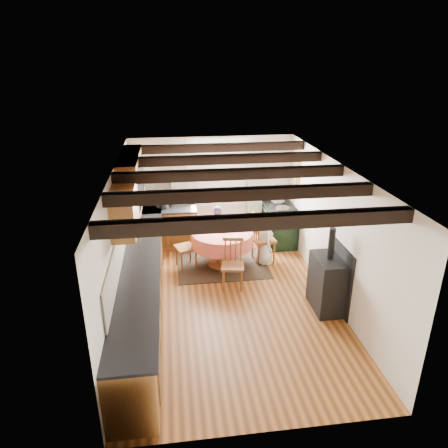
{
  "coord_description": "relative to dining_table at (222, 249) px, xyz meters",
  "views": [
    {
      "loc": [
        -0.93,
        -6.14,
        4.02
      ],
      "look_at": [
        0.0,
        0.8,
        1.15
      ],
      "focal_mm": 33.14,
      "sensor_mm": 36.0,
      "label": 1
    }
  ],
  "objects": [
    {
      "name": "floor",
      "position": [
        -0.04,
        -1.38,
        -0.37
      ],
      "size": [
        3.6,
        5.5,
        0.0
      ],
      "primitive_type": "cube",
      "color": "#AC5F29",
      "rests_on": "ground"
    },
    {
      "name": "worktop_left",
      "position": [
        -1.52,
        -1.38,
        0.53
      ],
      "size": [
        0.64,
        5.3,
        0.04
      ],
      "primitive_type": "cube",
      "color": "black",
      "rests_on": "base_cabinet_left"
    },
    {
      "name": "bowl_a",
      "position": [
        0.04,
        0.06,
        0.4
      ],
      "size": [
        0.25,
        0.25,
        0.05
      ],
      "primitive_type": "imported",
      "rotation": [
        0.0,
        0.0,
        1.26
      ],
      "color": "silver",
      "rests_on": "dining_table"
    },
    {
      "name": "wall_back",
      "position": [
        -0.04,
        1.37,
        0.83
      ],
      "size": [
        3.6,
        0.0,
        2.4
      ],
      "primitive_type": "cube",
      "color": "silver",
      "rests_on": "ground"
    },
    {
      "name": "aga_range",
      "position": [
        1.43,
        0.92,
        0.08
      ],
      "size": [
        0.64,
        0.99,
        0.92
      ],
      "primitive_type": null,
      "color": "black",
      "rests_on": "floor"
    },
    {
      "name": "cup",
      "position": [
        0.17,
        0.27,
        0.43
      ],
      "size": [
        0.12,
        0.12,
        0.1
      ],
      "primitive_type": "imported",
      "rotation": [
        0.0,
        0.0,
        3.21
      ],
      "color": "silver",
      "rests_on": "dining_table"
    },
    {
      "name": "chair_near",
      "position": [
        0.08,
        -0.89,
        0.1
      ],
      "size": [
        0.48,
        0.5,
        0.95
      ],
      "primitive_type": null,
      "rotation": [
        0.0,
        0.0,
        -0.2
      ],
      "color": "brown",
      "rests_on": "floor"
    },
    {
      "name": "wall_picture",
      "position": [
        1.73,
        0.92,
        1.33
      ],
      "size": [
        0.04,
        0.5,
        0.6
      ],
      "primitive_type": "cube",
      "color": "gold",
      "rests_on": "wall_right"
    },
    {
      "name": "base_cabinet_back",
      "position": [
        -1.09,
        1.07,
        0.07
      ],
      "size": [
        1.3,
        0.6,
        0.88
      ],
      "primitive_type": "cube",
      "color": "#965F31",
      "rests_on": "floor"
    },
    {
      "name": "window_pane",
      "position": [
        0.06,
        1.36,
        1.23
      ],
      "size": [
        1.2,
        0.01,
        1.4
      ],
      "primitive_type": "cube",
      "color": "white",
      "rests_on": "wall_back"
    },
    {
      "name": "bowl_b",
      "position": [
        0.07,
        0.41,
        0.4
      ],
      "size": [
        0.2,
        0.2,
        0.05
      ],
      "primitive_type": "imported",
      "rotation": [
        0.0,
        0.0,
        1.41
      ],
      "color": "silver",
      "rests_on": "dining_table"
    },
    {
      "name": "base_cabinet_left",
      "position": [
        -1.54,
        -1.38,
        0.07
      ],
      "size": [
        0.6,
        5.3,
        0.88
      ],
      "primitive_type": "cube",
      "color": "#965F31",
      "rests_on": "floor"
    },
    {
      "name": "wall_cabinet_solid",
      "position": [
        -1.67,
        -1.68,
        1.53
      ],
      "size": [
        0.34,
        0.9,
        0.7
      ],
      "primitive_type": "cube",
      "color": "#965F31",
      "rests_on": "wall_left"
    },
    {
      "name": "rug",
      "position": [
        0.0,
        0.0,
        -0.37
      ],
      "size": [
        1.84,
        1.43,
        0.01
      ],
      "primitive_type": "cube",
      "color": "#3C2E24",
      "rests_on": "floor"
    },
    {
      "name": "wall_cabinet_glass",
      "position": [
        -1.67,
        -0.18,
        1.58
      ],
      "size": [
        0.34,
        1.8,
        0.9
      ],
      "primitive_type": "cube",
      "color": "#965F31",
      "rests_on": "wall_left"
    },
    {
      "name": "beam_e",
      "position": [
        -0.04,
        0.62,
        1.94
      ],
      "size": [
        3.6,
        0.16,
        0.16
      ],
      "primitive_type": "cube",
      "color": "black",
      "rests_on": "ceiling"
    },
    {
      "name": "wall_front",
      "position": [
        -0.04,
        -4.13,
        0.83
      ],
      "size": [
        3.6,
        0.0,
        2.4
      ],
      "primitive_type": "cube",
      "color": "silver",
      "rests_on": "ground"
    },
    {
      "name": "cast_iron_stove",
      "position": [
        1.54,
        -1.79,
        0.36
      ],
      "size": [
        0.44,
        0.74,
        1.48
      ],
      "primitive_type": null,
      "color": "black",
      "rests_on": "floor"
    },
    {
      "name": "curtain_right",
      "position": [
        0.91,
        1.27,
        0.73
      ],
      "size": [
        0.35,
        0.1,
        2.1
      ],
      "primitive_type": "cube",
      "color": "#979F91",
      "rests_on": "wall_back"
    },
    {
      "name": "canister_wide",
      "position": [
        -1.13,
        1.05,
        0.65
      ],
      "size": [
        0.18,
        0.18,
        0.2
      ],
      "primitive_type": "cylinder",
      "color": "#262628",
      "rests_on": "worktop_back"
    },
    {
      "name": "curtain_left",
      "position": [
        -0.79,
        1.27,
        0.73
      ],
      "size": [
        0.35,
        0.1,
        2.1
      ],
      "primitive_type": "cube",
      "color": "#979F91",
      "rests_on": "wall_back"
    },
    {
      "name": "ceiling",
      "position": [
        -0.04,
        -1.38,
        2.03
      ],
      "size": [
        3.6,
        5.5,
        0.0
      ],
      "primitive_type": "cube",
      "color": "white",
      "rests_on": "ground"
    },
    {
      "name": "beam_c",
      "position": [
        -0.04,
        -1.38,
        1.94
      ],
      "size": [
        3.6,
        0.16,
        0.16
      ],
      "primitive_type": "cube",
      "color": "black",
      "rests_on": "ceiling"
    },
    {
      "name": "canister_tall",
      "position": [
        -1.25,
        1.15,
        0.68
      ],
      "size": [
        0.16,
        0.16,
        0.27
      ],
      "primitive_type": "cylinder",
      "color": "#262628",
      "rests_on": "worktop_back"
    },
    {
      "name": "child_far",
      "position": [
        -0.03,
        0.66,
        0.16
      ],
      "size": [
        0.43,
        0.32,
        1.06
      ],
      "primitive_type": "imported",
      "rotation": [
        0.0,
        0.0,
        2.96
      ],
      "color": "#29253D",
      "rests_on": "floor"
    },
    {
      "name": "child_right",
      "position": [
        0.87,
        -0.0,
        0.17
      ],
      "size": [
        0.39,
        0.56,
        1.09
      ],
      "primitive_type": "imported",
      "rotation": [
        0.0,
        0.0,
        1.66
      ],
      "color": "beige",
      "rests_on": "floor"
    },
    {
      "name": "curtain_rod",
      "position": [
        0.06,
        1.27,
        1.83
      ],
      "size": [
        2.0,
        0.03,
        0.03
      ],
      "primitive_type": "cylinder",
      "rotation": [
        0.0,
        1.57,
        0.0
      ],
      "color": "black",
      "rests_on": "wall_back"
    },
    {
      "name": "splash_left",
      "position": [
        -1.82,
        -1.08,
        0.83
      ],
      "size": [
        0.02,
        4.5,
        0.55
      ],
      "primitive_type": "cube",
      "color": "beige",
      "rests_on": "wall_left"
    },
    {
      "name": "beam_d",
      "position": [
        -0.04,
        -0.38,
        1.94
      ],
      "size": [
        3.6,
        0.16,
        0.16
      ],
      "primitive_type": "cube",
      "color": "black",
      "rests_on": "ceiling"
    },
    {
      "name": "wall_right",
      "position": [
        1.76,
        -1.38,
        0.83
      ],
      "size": [
        0.0,
        5.5,
        2.4
      ],
      "primitive_type": "cube",
      "color": "silver",
      "rests_on": "ground"
    },
    {
      "name": "window_frame",
      "position": [
        0.06,
        1.36,
        1.23
      ],
      "size": [
        1.34,
        0.03,
        1.54
      ],
      "primitive_type": "cube",
      "color": "white",
      "rests_on": "wall_back"
    },
    {
      "name": "splash_back",
      "position": [
        -1.04,
        1.35,
        0.83
      ],
      "size": [
        1.4,
        0.02,
        0.55
      ],
      "primitive_type": "cube",
      "color": "beige",
      "rests_on": "wall_back"
    },
    {
      "name": "chair_left",
      "position": [
        -0.74,
        0.02,
        0.09
      ],
      "size": [
        0.52,
        0.51,
        0.94
      ],
      "primitive_type": null,
      "rotation": [
        0.0,
        0.0,
        -1.26
      ],
      "color": "brown",
      "rests_on": "floor"
    },
    {
      "name": "chair_right",
      "position": [
        0.88,
        0.1,
        0.15
      ],
      "size": [
        0.54,
        0.52,
        1.05
      ],
      "primitive_type": null,
      "rotation": [
        0.0,
        0.0,
        1.73
      ],
      "color": "brown",
      "rests_on": "floor"
    },
    {
      "name": "beam_a",
      "position": [
        -0.04,
        -3.38,
        1.94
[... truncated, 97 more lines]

